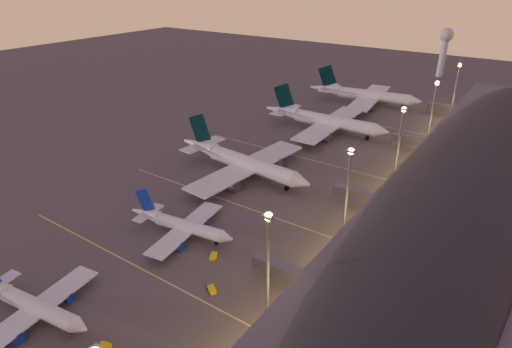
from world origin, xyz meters
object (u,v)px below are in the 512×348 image
object	(u,v)px
airliner_narrow_north	(180,225)
airliner_wide_near	(241,161)
airliner_wide_mid	(324,120)
baggage_tug_a	(103,346)
airliner_wide_far	(364,95)
baggage_tug_c	(211,288)
baggage_tug_d	(214,255)
radar_tower	(445,44)
airliner_narrow_south	(30,304)

from	to	relation	value
airliner_narrow_north	airliner_wide_near	xyz separation A→B (m)	(-9.55, 41.86, 1.81)
airliner_wide_mid	baggage_tug_a	xyz separation A→B (m)	(20.92, -139.52, -4.64)
airliner_wide_far	baggage_tug_c	size ratio (longest dim) A/B	15.88
airliner_wide_far	airliner_wide_mid	bearing A→B (deg)	-95.30
airliner_wide_near	airliner_narrow_north	bearing A→B (deg)	-72.37
airliner_wide_mid	baggage_tug_d	distance (m)	105.86
airliner_narrow_north	baggage_tug_d	size ratio (longest dim) A/B	8.28
airliner_wide_near	baggage_tug_c	xyz separation A→B (m)	(31.93, -55.11, -4.43)
airliner_narrow_north	baggage_tug_d	bearing A→B (deg)	-19.89
airliner_narrow_north	radar_tower	xyz separation A→B (m)	(11.42, 247.79, 18.74)
airliner_wide_mid	radar_tower	size ratio (longest dim) A/B	1.90
airliner_narrow_north	airliner_wide_near	distance (m)	42.97
radar_tower	baggage_tug_d	world-z (taller)	radar_tower
airliner_wide_far	airliner_narrow_north	bearing A→B (deg)	-94.35
airliner_wide_near	airliner_wide_mid	size ratio (longest dim) A/B	0.97
airliner_wide_mid	airliner_wide_far	size ratio (longest dim) A/B	0.99
airliner_wide_mid	baggage_tug_c	distance (m)	117.62
airliner_wide_near	baggage_tug_d	xyz separation A→B (m)	(24.17, -44.77, -4.42)
baggage_tug_c	radar_tower	bearing A→B (deg)	126.83
airliner_narrow_south	baggage_tug_a	bearing A→B (deg)	0.47
airliner_narrow_north	airliner_wide_near	size ratio (longest dim) A/B	0.57
airliner_wide_near	baggage_tug_a	world-z (taller)	airliner_wide_near
baggage_tug_a	baggage_tug_d	size ratio (longest dim) A/B	0.87
airliner_wide_mid	airliner_wide_far	xyz separation A→B (m)	(-1.53, 52.31, 0.04)
baggage_tug_a	radar_tower	bearing A→B (deg)	71.75
airliner_narrow_north	radar_tower	distance (m)	248.76
airliner_narrow_south	airliner_narrow_north	xyz separation A→B (m)	(4.67, 41.65, 0.03)
airliner_narrow_north	baggage_tug_d	distance (m)	15.14
airliner_wide_mid	radar_tower	distance (m)	148.79
baggage_tug_c	baggage_tug_d	world-z (taller)	baggage_tug_d
airliner_wide_near	baggage_tug_a	distance (m)	84.36
baggage_tug_d	baggage_tug_a	bearing A→B (deg)	-21.89
baggage_tug_a	airliner_narrow_south	bearing A→B (deg)	169.60
airliner_narrow_north	baggage_tug_c	distance (m)	26.14
radar_tower	baggage_tug_c	distance (m)	262.14
radar_tower	airliner_wide_far	bearing A→B (deg)	-101.04
airliner_narrow_south	airliner_narrow_north	world-z (taller)	airliner_narrow_north
baggage_tug_d	airliner_wide_mid	bearing A→B (deg)	167.82
baggage_tug_a	airliner_wide_far	bearing A→B (deg)	77.63
airliner_narrow_north	airliner_wide_near	bearing A→B (deg)	94.20
airliner_narrow_north	airliner_wide_mid	bearing A→B (deg)	84.47
airliner_wide_near	baggage_tug_a	size ratio (longest dim) A/B	16.87
baggage_tug_c	airliner_narrow_south	bearing A→B (deg)	-99.18
airliner_narrow_north	baggage_tug_c	xyz separation A→B (m)	(22.38, -13.25, -2.63)
airliner_narrow_north	airliner_narrow_south	bearing A→B (deg)	-105.04
airliner_wide_mid	baggage_tug_c	bearing A→B (deg)	-77.38
airliner_wide_far	airliner_wide_near	bearing A→B (deg)	-98.27
airliner_wide_near	baggage_tug_d	bearing A→B (deg)	-56.85
airliner_wide_mid	baggage_tug_c	xyz separation A→B (m)	(27.89, -114.18, -4.58)
airliner_wide_mid	airliner_wide_far	bearing A→B (deg)	90.57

